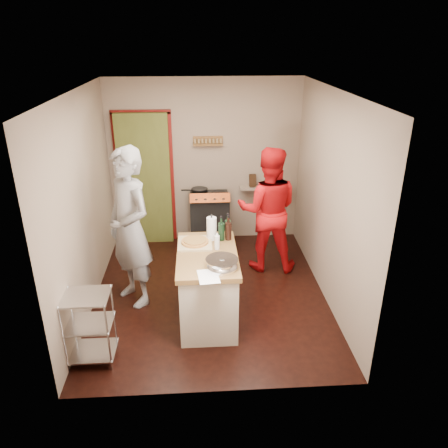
% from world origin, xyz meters
% --- Properties ---
extents(floor, '(3.50, 3.50, 0.00)m').
position_xyz_m(floor, '(0.00, 0.00, 0.00)').
color(floor, black).
rests_on(floor, ground).
extents(back_wall, '(3.00, 0.44, 2.60)m').
position_xyz_m(back_wall, '(-0.64, 1.78, 1.13)').
color(back_wall, gray).
rests_on(back_wall, ground).
extents(left_wall, '(0.04, 3.50, 2.60)m').
position_xyz_m(left_wall, '(-1.50, 0.00, 1.30)').
color(left_wall, gray).
rests_on(left_wall, ground).
extents(right_wall, '(0.04, 3.50, 2.60)m').
position_xyz_m(right_wall, '(1.50, 0.00, 1.30)').
color(right_wall, gray).
rests_on(right_wall, ground).
extents(ceiling, '(3.00, 3.50, 0.02)m').
position_xyz_m(ceiling, '(0.00, 0.00, 2.61)').
color(ceiling, white).
rests_on(ceiling, back_wall).
extents(stove, '(0.60, 0.63, 1.00)m').
position_xyz_m(stove, '(0.05, 1.42, 0.45)').
color(stove, black).
rests_on(stove, ground).
extents(wire_shelving, '(0.48, 0.40, 0.80)m').
position_xyz_m(wire_shelving, '(-1.28, -1.20, 0.44)').
color(wire_shelving, silver).
rests_on(wire_shelving, ground).
extents(island, '(0.69, 1.26, 1.19)m').
position_xyz_m(island, '(-0.04, -0.54, 0.47)').
color(island, beige).
rests_on(island, ground).
extents(person_stripe, '(0.84, 0.87, 2.01)m').
position_xyz_m(person_stripe, '(-0.96, -0.08, 1.01)').
color(person_stripe, silver).
rests_on(person_stripe, ground).
extents(person_red, '(0.96, 0.80, 1.80)m').
position_xyz_m(person_red, '(0.85, 0.68, 0.90)').
color(person_red, red).
rests_on(person_red, ground).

